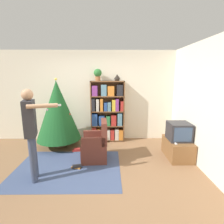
% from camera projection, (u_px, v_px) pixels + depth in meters
% --- Properties ---
extents(ground_plane, '(14.00, 14.00, 0.00)m').
position_uv_depth(ground_plane, '(86.00, 172.00, 3.50)').
color(ground_plane, '#846042').
extents(wall_back, '(8.00, 0.10, 2.60)m').
position_uv_depth(wall_back, '(94.00, 96.00, 5.16)').
color(wall_back, silver).
rests_on(wall_back, ground_plane).
extents(wall_right, '(0.10, 8.00, 2.60)m').
position_uv_depth(wall_right, '(212.00, 108.00, 3.26)').
color(wall_right, silver).
rests_on(wall_right, ground_plane).
extents(area_rug, '(2.16, 1.63, 0.01)m').
position_uv_depth(area_rug, '(68.00, 168.00, 3.64)').
color(area_rug, '#3D4C70').
rests_on(area_rug, ground_plane).
extents(bookshelf, '(0.96, 0.28, 1.75)m').
position_uv_depth(bookshelf, '(108.00, 113.00, 5.05)').
color(bookshelf, brown).
rests_on(bookshelf, ground_plane).
extents(tv_stand, '(0.51, 0.82, 0.43)m').
position_uv_depth(tv_stand, '(177.00, 148.00, 4.11)').
color(tv_stand, brown).
rests_on(tv_stand, ground_plane).
extents(television, '(0.48, 0.48, 0.41)m').
position_uv_depth(television, '(179.00, 131.00, 4.02)').
color(television, '#28282D').
rests_on(television, tv_stand).
extents(game_remote, '(0.04, 0.12, 0.02)m').
position_uv_depth(game_remote, '(175.00, 143.00, 3.82)').
color(game_remote, white).
rests_on(game_remote, tv_stand).
extents(christmas_tree, '(1.16, 1.16, 1.84)m').
position_uv_depth(christmas_tree, '(58.00, 111.00, 4.59)').
color(christmas_tree, '#4C3323').
rests_on(christmas_tree, ground_plane).
extents(armchair, '(0.60, 0.59, 0.92)m').
position_uv_depth(armchair, '(96.00, 146.00, 3.96)').
color(armchair, brown).
rests_on(armchair, ground_plane).
extents(standing_person, '(0.71, 0.45, 1.68)m').
position_uv_depth(standing_person, '(31.00, 128.00, 3.05)').
color(standing_person, '#38425B').
rests_on(standing_person, ground_plane).
extents(potted_plant, '(0.22, 0.22, 0.33)m').
position_uv_depth(potted_plant, '(98.00, 74.00, 4.83)').
color(potted_plant, '#935B38').
rests_on(potted_plant, bookshelf).
extents(table_lamp, '(0.20, 0.20, 0.18)m').
position_uv_depth(table_lamp, '(117.00, 77.00, 4.85)').
color(table_lamp, '#473828').
rests_on(table_lamp, bookshelf).
extents(book_pile_near_tree, '(0.23, 0.17, 0.09)m').
position_uv_depth(book_pile_near_tree, '(77.00, 150.00, 4.43)').
color(book_pile_near_tree, '#5B899E').
rests_on(book_pile_near_tree, ground_plane).
extents(book_pile_by_chair, '(0.23, 0.16, 0.05)m').
position_uv_depth(book_pile_by_chair, '(77.00, 167.00, 3.66)').
color(book_pile_by_chair, orange).
rests_on(book_pile_by_chair, ground_plane).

